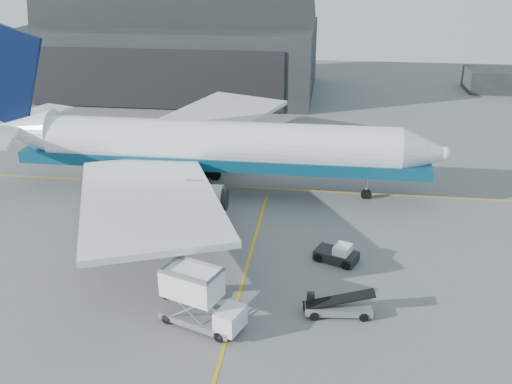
# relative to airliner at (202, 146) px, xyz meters

# --- Properties ---
(ground) EXTENTS (200.00, 200.00, 0.00)m
(ground) POSITION_rel_airliner_xyz_m (7.05, -18.71, -5.03)
(ground) COLOR #565659
(ground) RESTS_ON ground
(taxi_lines) EXTENTS (80.00, 42.12, 0.02)m
(taxi_lines) POSITION_rel_airliner_xyz_m (7.05, -6.04, -5.02)
(taxi_lines) COLOR #C69012
(taxi_lines) RESTS_ON ground
(hangar) EXTENTS (50.00, 28.30, 28.00)m
(hangar) POSITION_rel_airliner_xyz_m (-14.95, 46.24, 4.51)
(hangar) COLOR black
(hangar) RESTS_ON ground
(distant_bldg_a) EXTENTS (14.00, 8.00, 4.00)m
(distant_bldg_a) POSITION_rel_airliner_xyz_m (45.05, 53.29, -5.03)
(distant_bldg_a) COLOR black
(distant_bldg_a) RESTS_ON ground
(airliner) EXTENTS (51.25, 49.69, 17.98)m
(airliner) POSITION_rel_airliner_xyz_m (0.00, 0.00, 0.00)
(airliner) COLOR white
(airliner) RESTS_ON ground
(catering_truck) EXTENTS (6.36, 4.15, 4.11)m
(catering_truck) POSITION_rel_airliner_xyz_m (4.93, -23.71, -2.95)
(catering_truck) COLOR slate
(catering_truck) RESTS_ON ground
(pushback_tug) EXTENTS (3.95, 3.13, 1.61)m
(pushback_tug) POSITION_rel_airliner_xyz_m (14.45, -13.60, -4.43)
(pushback_tug) COLOR black
(pushback_tug) RESTS_ON ground
(belt_loader_a) EXTENTS (4.15, 1.50, 1.58)m
(belt_loader_a) POSITION_rel_airliner_xyz_m (3.08, -20.32, -4.54)
(belt_loader_a) COLOR slate
(belt_loader_a) RESTS_ON ground
(belt_loader_b) EXTENTS (5.14, 2.16, 1.93)m
(belt_loader_b) POSITION_rel_airliner_xyz_m (14.43, -21.24, -4.44)
(belt_loader_b) COLOR slate
(belt_loader_b) RESTS_ON ground
(traffic_cone) EXTENTS (0.40, 0.40, 0.58)m
(traffic_cone) POSITION_rel_airliner_xyz_m (3.24, -12.94, -4.75)
(traffic_cone) COLOR #F95D07
(traffic_cone) RESTS_ON ground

